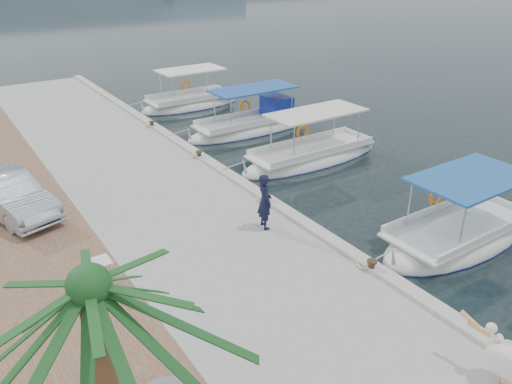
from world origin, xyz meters
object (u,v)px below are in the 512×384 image
(fishing_caique_c, at_px, (311,158))
(fishing_caique_d, at_px, (252,127))
(fisherman, at_px, (265,201))
(date_palm, at_px, (89,288))
(pelican, at_px, (505,358))
(fishing_caique_e, at_px, (190,105))
(parked_car, at_px, (11,195))
(fishing_caique_b, at_px, (457,237))

(fishing_caique_c, bearing_deg, fishing_caique_d, 88.32)
(fisherman, relative_size, date_palm, 0.35)
(fishing_caique_c, relative_size, fisherman, 4.01)
(pelican, bearing_deg, date_palm, 166.16)
(fishing_caique_d, bearing_deg, date_palm, -129.09)
(fishing_caique_e, relative_size, parked_car, 1.50)
(pelican, xyz_separation_m, parked_car, (-6.78, 13.22, 0.06))
(fishing_caique_c, xyz_separation_m, fishing_caique_d, (0.15, 4.96, 0.06))
(fishing_caique_b, distance_m, date_palm, 13.08)
(pelican, distance_m, fisherman, 7.88)
(fishing_caique_c, distance_m, date_palm, 16.99)
(fishing_caique_d, xyz_separation_m, parked_car, (-12.21, -4.09, 1.00))
(pelican, bearing_deg, fishing_caique_e, 78.31)
(date_palm, bearing_deg, parked_car, 87.95)
(fishing_caique_c, distance_m, fishing_caique_d, 4.96)
(parked_car, bearing_deg, date_palm, -107.85)
(fishing_caique_c, xyz_separation_m, date_palm, (-12.48, -10.58, 4.57))
(fishing_caique_d, xyz_separation_m, pelican, (-5.44, -17.31, 0.94))
(parked_car, bearing_deg, pelican, -78.67)
(fishing_caique_d, bearing_deg, fisherman, -121.47)
(fishing_caique_b, relative_size, pelican, 4.02)
(pelican, height_order, parked_car, parked_car)
(pelican, height_order, date_palm, date_palm)
(date_palm, bearing_deg, fisherman, 41.70)
(fishing_caique_b, distance_m, pelican, 6.58)
(parked_car, bearing_deg, fishing_caique_b, -53.13)
(fishing_caique_b, relative_size, fisherman, 3.46)
(fishing_caique_d, height_order, date_palm, date_palm)
(fishing_caique_e, relative_size, fisherman, 3.46)
(fishing_caique_b, bearing_deg, fishing_caique_c, 86.37)
(pelican, relative_size, date_palm, 0.31)
(fishing_caique_d, height_order, fisherman, fisherman)
(fishing_caique_d, relative_size, pelican, 4.71)
(pelican, bearing_deg, fishing_caique_d, 72.56)
(date_palm, bearing_deg, fishing_caique_e, 60.76)
(fisherman, xyz_separation_m, parked_car, (-6.43, 5.35, -0.22))
(fisherman, bearing_deg, parked_car, 62.30)
(fishing_caique_e, bearing_deg, pelican, -101.69)
(pelican, height_order, fisherman, fisherman)
(fishing_caique_c, xyz_separation_m, pelican, (-5.29, -12.35, 1.01))
(fishing_caique_b, xyz_separation_m, fisherman, (-5.13, 3.47, 1.29))
(date_palm, bearing_deg, fishing_caique_d, 50.91)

